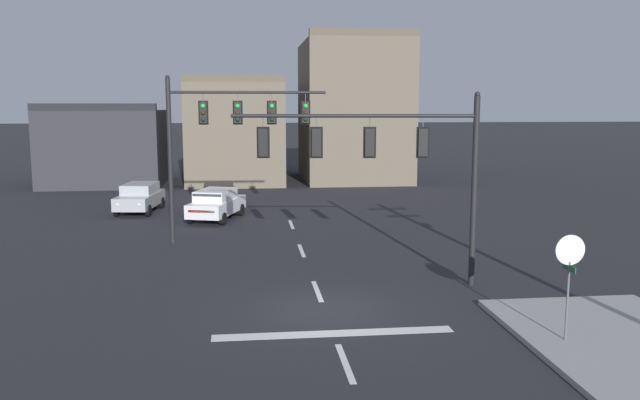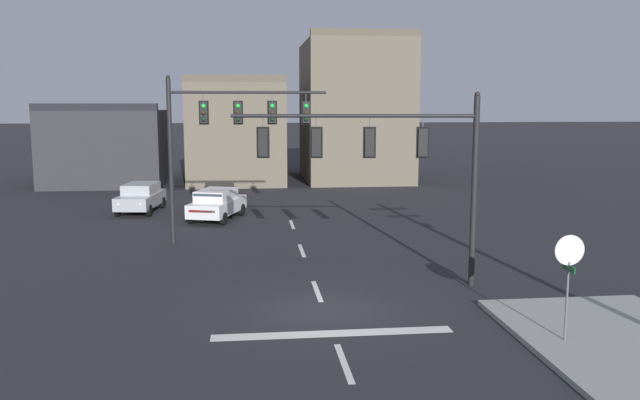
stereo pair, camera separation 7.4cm
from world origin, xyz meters
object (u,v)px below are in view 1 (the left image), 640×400
object	(u,v)px
signal_mast_near_side	(388,154)
car_lot_middle	(216,204)
stop_sign	(569,262)
car_lot_farside	(219,197)
car_lot_nearside	(140,197)
signal_mast_far_side	(223,128)

from	to	relation	value
signal_mast_near_side	car_lot_middle	xyz separation A→B (m)	(-6.18, 13.33, -3.52)
stop_sign	car_lot_farside	size ratio (longest dim) A/B	0.63
stop_sign	car_lot_nearside	xyz separation A→B (m)	(-13.83, 22.36, -1.29)
stop_sign	car_lot_farside	xyz separation A→B (m)	(-9.42, 21.98, -1.29)
stop_sign	car_lot_nearside	bearing A→B (deg)	121.73
signal_mast_near_side	car_lot_farside	bearing A→B (deg)	111.05
car_lot_nearside	car_lot_middle	xyz separation A→B (m)	(4.37, -3.02, 0.00)
signal_mast_far_side	car_lot_nearside	world-z (taller)	signal_mast_far_side
signal_mast_far_side	car_lot_middle	bearing A→B (deg)	96.14
signal_mast_near_side	car_lot_middle	distance (m)	15.11
signal_mast_near_side	car_lot_middle	bearing A→B (deg)	114.88
signal_mast_near_side	car_lot_farside	xyz separation A→B (m)	(-6.14, 15.97, -3.52)
stop_sign	car_lot_farside	world-z (taller)	stop_sign
car_lot_nearside	car_lot_farside	distance (m)	4.42
signal_mast_near_side	car_lot_nearside	distance (m)	19.77
stop_sign	signal_mast_far_side	bearing A→B (deg)	123.08
signal_mast_far_side	car_lot_farside	distance (m)	9.40
signal_mast_near_side	stop_sign	world-z (taller)	signal_mast_near_side
signal_mast_near_side	stop_sign	size ratio (longest dim) A/B	2.83
car_lot_nearside	car_lot_middle	distance (m)	5.31
car_lot_farside	signal_mast_far_side	bearing A→B (deg)	-86.03
signal_mast_far_side	stop_sign	xyz separation A→B (m)	(8.84, -13.57, -2.86)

